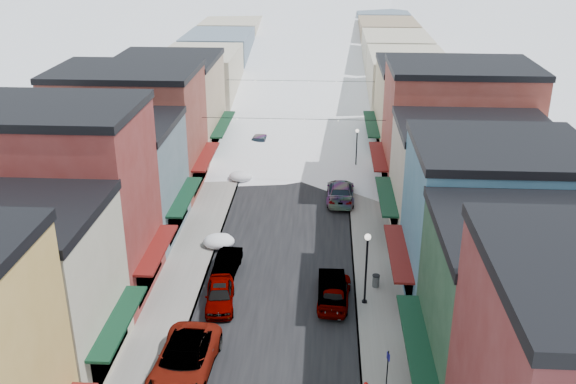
# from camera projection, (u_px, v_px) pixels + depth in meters

# --- Properties ---
(road) EXTENTS (10.00, 160.00, 0.01)m
(road) POSITION_uv_depth(u_px,v_px,m) (302.00, 122.00, 77.72)
(road) COLOR black
(road) RESTS_ON ground
(sidewalk_left) EXTENTS (3.20, 160.00, 0.15)m
(sidewalk_left) POSITION_uv_depth(u_px,v_px,m) (248.00, 120.00, 78.05)
(sidewalk_left) COLOR gray
(sidewalk_left) RESTS_ON ground
(sidewalk_right) EXTENTS (3.20, 160.00, 0.15)m
(sidewalk_right) POSITION_uv_depth(u_px,v_px,m) (356.00, 122.00, 77.32)
(sidewalk_right) COLOR gray
(sidewalk_right) RESTS_ON ground
(curb_left) EXTENTS (0.10, 160.00, 0.15)m
(curb_left) POSITION_uv_depth(u_px,v_px,m) (260.00, 121.00, 77.97)
(curb_left) COLOR slate
(curb_left) RESTS_ON ground
(curb_right) EXTENTS (0.10, 160.00, 0.15)m
(curb_right) POSITION_uv_depth(u_px,v_px,m) (343.00, 122.00, 77.41)
(curb_right) COLOR slate
(curb_right) RESTS_ON ground
(bldg_l_cream) EXTENTS (11.30, 8.20, 9.50)m
(bldg_l_cream) POSITION_uv_depth(u_px,v_px,m) (9.00, 292.00, 32.88)
(bldg_l_cream) COLOR beige
(bldg_l_cream) RESTS_ON ground
(bldg_l_brick_near) EXTENTS (12.30, 8.20, 12.50)m
(bldg_l_brick_near) POSITION_uv_depth(u_px,v_px,m) (56.00, 203.00, 39.69)
(bldg_l_brick_near) COLOR maroon
(bldg_l_brick_near) RESTS_ON ground
(bldg_l_grayblue) EXTENTS (11.30, 9.20, 9.00)m
(bldg_l_grayblue) POSITION_uv_depth(u_px,v_px,m) (110.00, 179.00, 48.16)
(bldg_l_grayblue) COLOR slate
(bldg_l_grayblue) RESTS_ON ground
(bldg_l_brick_far) EXTENTS (13.30, 9.20, 11.00)m
(bldg_l_brick_far) POSITION_uv_depth(u_px,v_px,m) (130.00, 130.00, 56.12)
(bldg_l_brick_far) COLOR brown
(bldg_l_brick_far) RESTS_ON ground
(bldg_l_tan) EXTENTS (11.30, 11.20, 10.00)m
(bldg_l_tan) POSITION_uv_depth(u_px,v_px,m) (168.00, 106.00, 65.46)
(bldg_l_tan) COLOR tan
(bldg_l_tan) RESTS_ON ground
(bldg_r_green) EXTENTS (11.30, 9.20, 9.50)m
(bldg_r_green) POSITION_uv_depth(u_px,v_px,m) (535.00, 315.00, 30.96)
(bldg_r_green) COLOR #1E3F29
(bldg_r_green) RESTS_ON ground
(bldg_r_blue) EXTENTS (11.30, 9.20, 10.50)m
(bldg_r_blue) POSITION_uv_depth(u_px,v_px,m) (493.00, 225.00, 39.06)
(bldg_r_blue) COLOR #3B6A86
(bldg_r_blue) RESTS_ON ground
(bldg_r_cream) EXTENTS (12.30, 9.20, 9.00)m
(bldg_r_cream) POSITION_uv_depth(u_px,v_px,m) (470.00, 182.00, 47.60)
(bldg_r_cream) COLOR #B6A993
(bldg_r_cream) RESTS_ON ground
(bldg_r_brick_far) EXTENTS (13.30, 9.20, 11.50)m
(bldg_r_brick_far) POSITION_uv_depth(u_px,v_px,m) (456.00, 130.00, 55.38)
(bldg_r_brick_far) COLOR maroon
(bldg_r_brick_far) RESTS_ON ground
(bldg_r_tan) EXTENTS (11.30, 11.20, 9.50)m
(bldg_r_tan) POSITION_uv_depth(u_px,v_px,m) (427.00, 110.00, 65.02)
(bldg_r_tan) COLOR tan
(bldg_r_tan) RESTS_ON ground
(distant_blocks) EXTENTS (34.00, 55.00, 8.00)m
(distant_blocks) POSITION_uv_depth(u_px,v_px,m) (308.00, 53.00, 97.34)
(distant_blocks) COLOR gray
(distant_blocks) RESTS_ON ground
(overhead_cables) EXTENTS (16.40, 15.04, 0.04)m
(overhead_cables) POSITION_uv_depth(u_px,v_px,m) (297.00, 98.00, 63.81)
(overhead_cables) COLOR black
(overhead_cables) RESTS_ON ground
(car_white_suv) EXTENTS (3.28, 6.59, 1.79)m
(car_white_suv) POSITION_uv_depth(u_px,v_px,m) (184.00, 361.00, 33.84)
(car_white_suv) COLOR silver
(car_white_suv) RESTS_ON ground
(car_silver_sedan) EXTENTS (2.26, 4.54, 1.49)m
(car_silver_sedan) POSITION_uv_depth(u_px,v_px,m) (220.00, 295.00, 40.12)
(car_silver_sedan) COLOR #A9ACB2
(car_silver_sedan) RESTS_ON ground
(car_dark_hatch) EXTENTS (1.71, 4.18, 1.35)m
(car_dark_hatch) POSITION_uv_depth(u_px,v_px,m) (227.00, 264.00, 43.93)
(car_dark_hatch) COLOR black
(car_dark_hatch) RESTS_ON ground
(car_silver_wagon) EXTENTS (2.82, 5.67, 1.58)m
(car_silver_wagon) POSITION_uv_depth(u_px,v_px,m) (259.00, 144.00, 67.40)
(car_silver_wagon) COLOR #9A9DA1
(car_silver_wagon) RESTS_ON ground
(car_green_sedan) EXTENTS (1.75, 4.93, 1.62)m
(car_green_sedan) POSITION_uv_depth(u_px,v_px,m) (332.00, 288.00, 40.81)
(car_green_sedan) COLOR black
(car_green_sedan) RESTS_ON ground
(car_gray_suv) EXTENTS (2.34, 4.96, 1.64)m
(car_gray_suv) POSITION_uv_depth(u_px,v_px,m) (334.00, 291.00, 40.39)
(car_gray_suv) COLOR #9DA1A5
(car_gray_suv) RESTS_ON ground
(car_black_sedan) EXTENTS (2.46, 5.84, 1.68)m
(car_black_sedan) POSITION_uv_depth(u_px,v_px,m) (340.00, 192.00, 55.34)
(car_black_sedan) COLOR black
(car_black_sedan) RESTS_ON ground
(car_lane_silver) EXTENTS (2.33, 5.17, 1.72)m
(car_lane_silver) POSITION_uv_depth(u_px,v_px,m) (298.00, 109.00, 79.73)
(car_lane_silver) COLOR gray
(car_lane_silver) RESTS_ON ground
(car_lane_white) EXTENTS (2.48, 5.16, 1.42)m
(car_lane_white) POSITION_uv_depth(u_px,v_px,m) (320.00, 89.00, 90.24)
(car_lane_white) COLOR silver
(car_lane_white) RESTS_ON ground
(parking_sign) EXTENTS (0.14, 0.31, 2.39)m
(parking_sign) POSITION_uv_depth(u_px,v_px,m) (387.00, 367.00, 32.33)
(parking_sign) COLOR black
(parking_sign) RESTS_ON sidewalk_right
(trash_can) EXTENTS (0.50, 0.50, 0.84)m
(trash_can) POSITION_uv_depth(u_px,v_px,m) (376.00, 281.00, 42.06)
(trash_can) COLOR slate
(trash_can) RESTS_ON sidewalk_right
(streetlamp_near) EXTENTS (0.40, 0.40, 4.79)m
(streetlamp_near) POSITION_uv_depth(u_px,v_px,m) (367.00, 260.00, 39.29)
(streetlamp_near) COLOR black
(streetlamp_near) RESTS_ON sidewalk_right
(streetlamp_far) EXTENTS (0.35, 0.35, 4.21)m
(streetlamp_far) POSITION_uv_depth(u_px,v_px,m) (357.00, 145.00, 60.95)
(streetlamp_far) COLOR black
(streetlamp_far) RESTS_ON sidewalk_right
(snow_pile_near) EXTENTS (2.35, 2.65, 0.99)m
(snow_pile_near) POSITION_uv_depth(u_px,v_px,m) (182.00, 376.00, 33.37)
(snow_pile_near) COLOR white
(snow_pile_near) RESTS_ON ground
(snow_pile_mid) EXTENTS (2.33, 2.63, 0.99)m
(snow_pile_mid) POSITION_uv_depth(u_px,v_px,m) (219.00, 241.00, 47.56)
(snow_pile_mid) COLOR white
(snow_pile_mid) RESTS_ON ground
(snow_pile_far) EXTENTS (2.19, 2.55, 0.93)m
(snow_pile_far) POSITION_uv_depth(u_px,v_px,m) (241.00, 176.00, 59.85)
(snow_pile_far) COLOR white
(snow_pile_far) RESTS_ON ground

